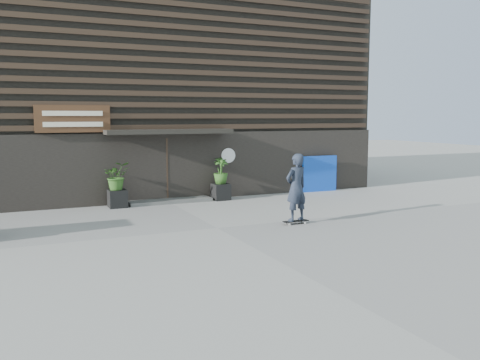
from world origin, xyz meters
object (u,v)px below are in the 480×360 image
planter_pot_right (221,192)px  planter_pot_left (118,199)px  blue_tarp (319,174)px  skateboarder (296,188)px

planter_pot_right → planter_pot_left: bearing=180.0°
planter_pot_left → blue_tarp: bearing=2.1°
planter_pot_left → planter_pot_right: same height
planter_pot_left → blue_tarp: blue_tarp is taller
planter_pot_left → blue_tarp: 8.32m
blue_tarp → planter_pot_right: bearing=-174.3°
blue_tarp → planter_pot_left: bearing=-176.1°
blue_tarp → skateboarder: (-4.14, -5.14, 0.33)m
skateboarder → planter_pot_right: bearing=94.3°
planter_pot_left → blue_tarp: (8.30, 0.30, 0.43)m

